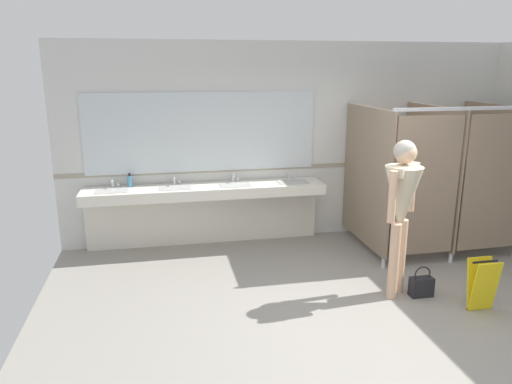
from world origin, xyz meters
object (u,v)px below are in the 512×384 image
soap_dispenser (130,181)px  wet_floor_sign (482,284)px  handbag (421,286)px  person_standing (402,199)px

soap_dispenser → wet_floor_sign: bearing=-34.5°
handbag → wet_floor_sign: size_ratio=0.64×
person_standing → handbag: bearing=-19.3°
wet_floor_sign → person_standing: bearing=145.0°
handbag → soap_dispenser: size_ratio=1.88×
soap_dispenser → wet_floor_sign: size_ratio=0.34×
person_standing → handbag: person_standing is taller
person_standing → soap_dispenser: (-2.92, 2.00, -0.14)m
soap_dispenser → person_standing: bearing=-34.4°
wet_floor_sign → soap_dispenser: bearing=145.5°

